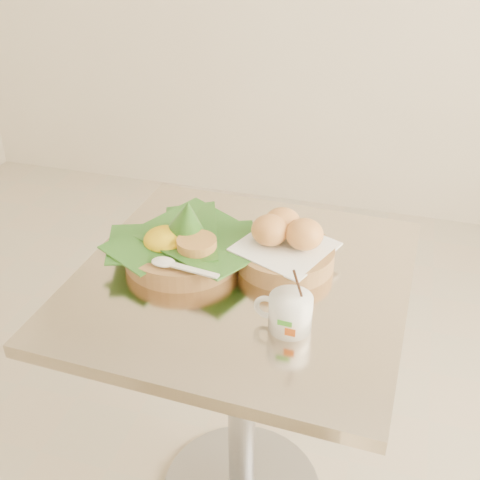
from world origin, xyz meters
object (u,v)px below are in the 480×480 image
(rice_basket, at_px, (182,243))
(coffee_mug, at_px, (289,312))
(cafe_table, at_px, (242,353))
(bread_basket, at_px, (285,245))

(rice_basket, bearing_deg, coffee_mug, -30.69)
(coffee_mug, bearing_deg, rice_basket, 149.31)
(cafe_table, height_order, coffee_mug, coffee_mug)
(bread_basket, relative_size, coffee_mug, 1.66)
(rice_basket, relative_size, coffee_mug, 2.26)
(cafe_table, bearing_deg, coffee_mug, -46.46)
(bread_basket, bearing_deg, cafe_table, -134.66)
(bread_basket, bearing_deg, rice_basket, -166.89)
(rice_basket, bearing_deg, cafe_table, -10.00)
(cafe_table, distance_m, rice_basket, 0.30)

